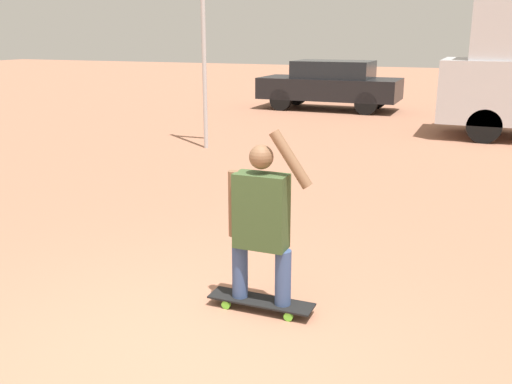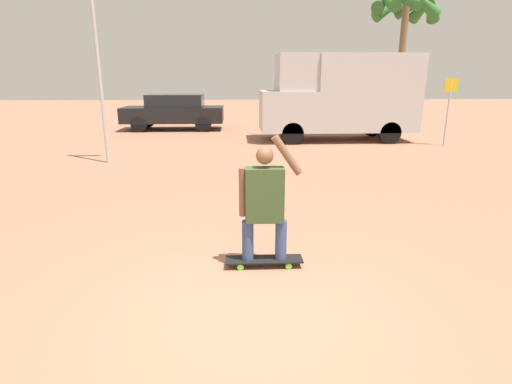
{
  "view_description": "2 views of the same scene",
  "coord_description": "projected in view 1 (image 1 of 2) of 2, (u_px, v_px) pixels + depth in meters",
  "views": [
    {
      "loc": [
        1.9,
        -3.25,
        2.36
      ],
      "look_at": [
        -0.16,
        1.78,
        0.85
      ],
      "focal_mm": 40.0,
      "sensor_mm": 36.0,
      "label": 1
    },
    {
      "loc": [
        -0.12,
        -3.47,
        2.24
      ],
      "look_at": [
        0.13,
        1.55,
        0.8
      ],
      "focal_mm": 28.0,
      "sensor_mm": 36.0,
      "label": 2
    }
  ],
  "objects": [
    {
      "name": "skateboard",
      "position": [
        261.0,
        302.0,
        5.03
      ],
      "size": [
        0.95,
        0.24,
        0.09
      ],
      "color": "black",
      "rests_on": "ground_plane"
    },
    {
      "name": "parked_car_black",
      "position": [
        331.0,
        84.0,
        18.15
      ],
      "size": [
        4.39,
        1.84,
        1.54
      ],
      "color": "black",
      "rests_on": "ground_plane"
    },
    {
      "name": "person_skateboarder",
      "position": [
        261.0,
        217.0,
        4.82
      ],
      "size": [
        0.74,
        0.22,
        1.53
      ],
      "color": "#384C7A",
      "rests_on": "skateboard"
    },
    {
      "name": "ground_plane",
      "position": [
        185.0,
        364.0,
        4.23
      ],
      "size": [
        80.0,
        80.0,
        0.0
      ],
      "primitive_type": "plane",
      "color": "#A36B51"
    }
  ]
}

